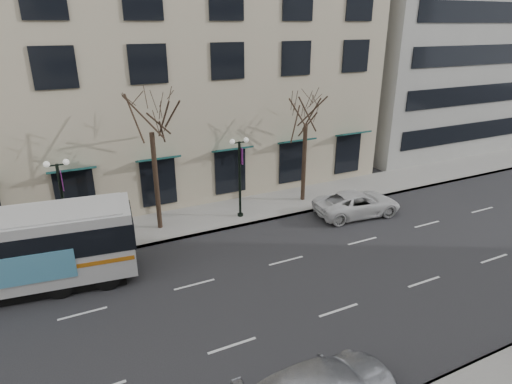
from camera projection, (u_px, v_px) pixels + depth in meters
ground at (211, 312)px, 18.38m from camera, size 160.00×160.00×0.00m
sidewalk_far at (235, 212)px, 27.91m from camera, size 80.00×4.00×0.15m
building_hotel at (77, 17)px, 30.73m from camera, size 40.00×20.00×24.00m
tree_far_mid at (150, 115)px, 23.20m from camera, size 3.60×3.60×8.55m
tree_far_right at (306, 109)px, 27.44m from camera, size 3.60×3.60×8.06m
lamp_post_left at (63, 202)px, 22.14m from camera, size 1.22×0.45×5.21m
lamp_post_right at (240, 174)px, 26.19m from camera, size 1.22×0.45×5.21m
white_pickup at (357, 203)px, 27.46m from camera, size 5.87×3.18×1.56m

